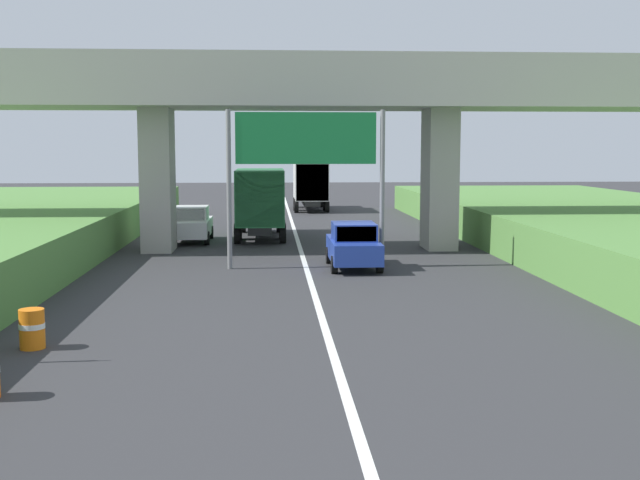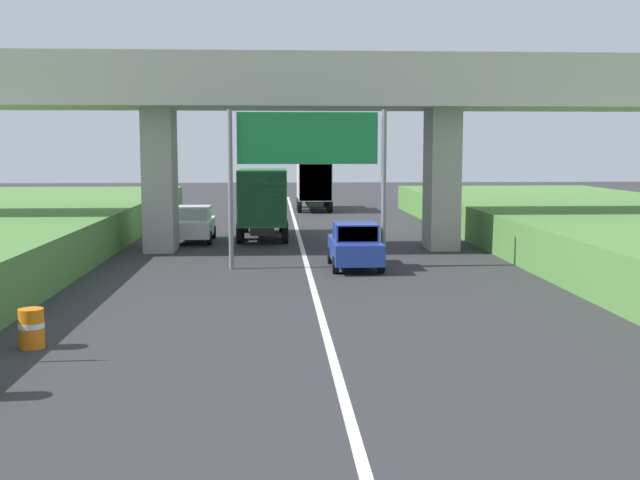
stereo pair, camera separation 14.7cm
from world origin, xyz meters
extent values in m
cube|color=white|center=(0.00, 24.40, 0.00)|extent=(0.20, 88.80, 0.01)
cube|color=#ADA89E|center=(0.00, 30.50, 6.75)|extent=(40.00, 4.80, 1.10)
cube|color=#ADA89E|center=(0.00, 28.28, 7.85)|extent=(40.00, 0.36, 1.10)
cube|color=#ADA89E|center=(0.00, 32.72, 7.85)|extent=(40.00, 0.36, 1.10)
cube|color=#9F9A91|center=(-6.20, 30.50, 3.10)|extent=(1.30, 2.20, 6.20)
cube|color=#9F9A91|center=(6.20, 30.50, 3.10)|extent=(1.30, 2.20, 6.20)
cylinder|color=slate|center=(-2.85, 24.95, 2.95)|extent=(0.18, 0.18, 5.90)
cylinder|color=slate|center=(2.85, 24.95, 2.95)|extent=(0.18, 0.18, 5.90)
cube|color=#167238|center=(0.00, 24.95, 4.85)|extent=(5.20, 0.12, 1.90)
cube|color=white|center=(0.00, 24.94, 4.85)|extent=(4.89, 0.01, 1.67)
cube|color=black|center=(1.58, 53.43, 0.66)|extent=(1.10, 7.30, 0.36)
cube|color=#B2B5B7|center=(1.58, 56.03, 1.89)|extent=(2.10, 2.10, 2.10)
cube|color=#2D3842|center=(1.58, 57.05, 2.19)|extent=(1.89, 0.06, 0.90)
cube|color=#B7B7B2|center=(1.58, 52.38, 2.14)|extent=(2.30, 5.20, 2.60)
cube|color=gray|center=(1.58, 49.80, 2.14)|extent=(2.21, 0.04, 2.50)
cylinder|color=black|center=(0.61, 56.03, 0.48)|extent=(0.30, 0.96, 0.96)
cylinder|color=black|center=(2.55, 56.03, 0.48)|extent=(0.30, 0.96, 0.96)
cylinder|color=black|center=(0.51, 50.95, 0.48)|extent=(0.30, 0.96, 0.96)
cylinder|color=black|center=(2.65, 50.95, 0.48)|extent=(0.30, 0.96, 0.96)
cylinder|color=black|center=(0.51, 52.64, 0.48)|extent=(0.30, 0.96, 0.96)
cylinder|color=black|center=(2.65, 52.64, 0.48)|extent=(0.30, 0.96, 0.96)
cube|color=black|center=(-1.81, 35.41, 0.66)|extent=(1.10, 7.30, 0.36)
cube|color=#236B38|center=(-1.81, 38.01, 1.89)|extent=(2.10, 2.10, 2.10)
cube|color=#2D3842|center=(-1.81, 39.03, 2.19)|extent=(1.89, 0.06, 0.90)
cube|color=#236B38|center=(-1.81, 34.36, 2.14)|extent=(2.30, 5.20, 2.60)
cube|color=#1A502A|center=(-1.81, 31.78, 2.14)|extent=(2.21, 0.04, 2.50)
cylinder|color=black|center=(-2.78, 38.01, 0.48)|extent=(0.30, 0.96, 0.96)
cylinder|color=black|center=(-0.84, 38.01, 0.48)|extent=(0.30, 0.96, 0.96)
cylinder|color=black|center=(-2.88, 32.93, 0.48)|extent=(0.30, 0.96, 0.96)
cylinder|color=black|center=(-0.74, 32.93, 0.48)|extent=(0.30, 0.96, 0.96)
cylinder|color=black|center=(-2.88, 34.62, 0.48)|extent=(0.30, 0.96, 0.96)
cylinder|color=black|center=(-0.74, 34.62, 0.48)|extent=(0.30, 0.96, 0.96)
cube|color=#233D9E|center=(1.77, 24.86, 0.70)|extent=(1.76, 4.10, 0.76)
cube|color=#233D9E|center=(1.77, 24.71, 1.40)|extent=(1.56, 1.90, 0.64)
cube|color=#2D3842|center=(1.77, 23.79, 1.40)|extent=(1.44, 0.06, 0.54)
cylinder|color=black|center=(0.95, 26.13, 0.32)|extent=(0.22, 0.64, 0.64)
cylinder|color=black|center=(2.59, 26.13, 0.32)|extent=(0.22, 0.64, 0.64)
cylinder|color=black|center=(0.95, 23.59, 0.32)|extent=(0.22, 0.64, 0.64)
cylinder|color=black|center=(2.59, 23.59, 0.32)|extent=(0.22, 0.64, 0.64)
cube|color=silver|center=(-5.10, 33.78, 0.70)|extent=(1.76, 4.10, 0.76)
cube|color=silver|center=(-5.10, 33.63, 1.40)|extent=(1.56, 1.90, 0.64)
cube|color=#2D3842|center=(-5.10, 32.71, 1.40)|extent=(1.44, 0.06, 0.54)
cylinder|color=black|center=(-5.92, 35.05, 0.32)|extent=(0.22, 0.64, 0.64)
cylinder|color=black|center=(-4.28, 35.05, 0.32)|extent=(0.22, 0.64, 0.64)
cylinder|color=black|center=(-5.92, 32.51, 0.32)|extent=(0.22, 0.64, 0.64)
cylinder|color=black|center=(-4.28, 32.51, 0.32)|extent=(0.22, 0.64, 0.64)
cylinder|color=orange|center=(-6.71, 13.19, 0.45)|extent=(0.56, 0.56, 0.90)
cylinder|color=white|center=(-6.71, 13.19, 0.52)|extent=(0.57, 0.57, 0.12)
camera|label=1|loc=(-1.37, -4.84, 4.49)|focal=45.09mm
camera|label=2|loc=(-1.23, -4.85, 4.49)|focal=45.09mm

